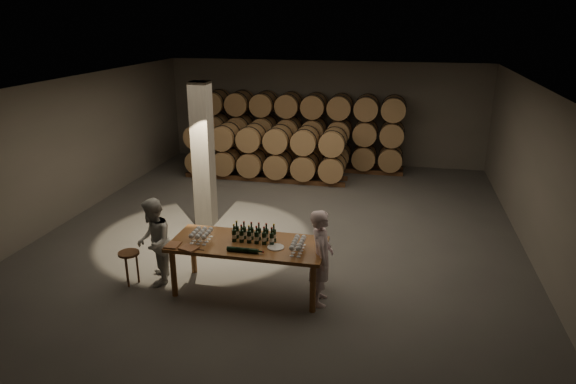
% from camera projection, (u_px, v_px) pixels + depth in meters
% --- Properties ---
extents(room, '(12.00, 12.00, 12.00)m').
position_uv_depth(room, '(203.00, 156.00, 11.20)').
color(room, '#565451').
rests_on(room, ground).
extents(tasting_table, '(2.60, 1.10, 0.90)m').
position_uv_depth(tasting_table, '(248.00, 248.00, 8.60)').
color(tasting_table, brown).
rests_on(tasting_table, ground).
extents(barrel_stack_back, '(6.26, 0.95, 2.31)m').
position_uv_depth(barrel_stack_back, '(301.00, 130.00, 15.70)').
color(barrel_stack_back, '#57321D').
rests_on(barrel_stack_back, ground).
extents(barrel_stack_front, '(4.70, 0.95, 1.57)m').
position_uv_depth(barrel_stack_front, '(265.00, 151.00, 14.69)').
color(barrel_stack_front, '#57321D').
rests_on(barrel_stack_front, ground).
extents(bottle_cluster, '(0.73, 0.23, 0.31)m').
position_uv_depth(bottle_cluster, '(254.00, 235.00, 8.59)').
color(bottle_cluster, black).
rests_on(bottle_cluster, tasting_table).
extents(lying_bottles, '(0.61, 0.08, 0.08)m').
position_uv_depth(lying_bottles, '(243.00, 250.00, 8.21)').
color(lying_bottles, black).
rests_on(lying_bottles, tasting_table).
extents(glass_cluster_left, '(0.31, 0.42, 0.18)m').
position_uv_depth(glass_cluster_left, '(201.00, 233.00, 8.63)').
color(glass_cluster_left, silver).
rests_on(glass_cluster_left, tasting_table).
extents(glass_cluster_right, '(0.20, 0.53, 0.18)m').
position_uv_depth(glass_cluster_right, '(298.00, 243.00, 8.24)').
color(glass_cluster_right, silver).
rests_on(glass_cluster_right, tasting_table).
extents(plate, '(0.28, 0.28, 0.02)m').
position_uv_depth(plate, '(276.00, 247.00, 8.38)').
color(plate, silver).
rests_on(plate, tasting_table).
extents(notebook_near, '(0.33, 0.30, 0.03)m').
position_uv_depth(notebook_near, '(189.00, 248.00, 8.33)').
color(notebook_near, brown).
rests_on(notebook_near, tasting_table).
extents(notebook_corner, '(0.22, 0.27, 0.02)m').
position_uv_depth(notebook_corner, '(173.00, 245.00, 8.45)').
color(notebook_corner, brown).
rests_on(notebook_corner, tasting_table).
extents(pen, '(0.13, 0.01, 0.01)m').
position_uv_depth(pen, '(200.00, 250.00, 8.30)').
color(pen, black).
rests_on(pen, tasting_table).
extents(stool, '(0.36, 0.36, 0.61)m').
position_uv_depth(stool, '(129.00, 258.00, 8.93)').
color(stool, '#57321D').
rests_on(stool, ground).
extents(person_man, '(0.47, 0.64, 1.62)m').
position_uv_depth(person_man, '(321.00, 257.00, 8.24)').
color(person_man, white).
rests_on(person_man, ground).
extents(person_woman, '(0.82, 0.92, 1.56)m').
position_uv_depth(person_woman, '(154.00, 242.00, 8.88)').
color(person_woman, silver).
rests_on(person_woman, ground).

